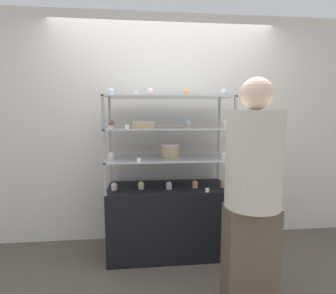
% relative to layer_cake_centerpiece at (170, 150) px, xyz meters
% --- Properties ---
extents(ground_plane, '(20.00, 20.00, 0.00)m').
position_rel_layer_cake_centerpiece_xyz_m(ground_plane, '(-0.02, -0.06, -1.11)').
color(ground_plane, brown).
extents(back_wall, '(8.00, 0.05, 2.60)m').
position_rel_layer_cake_centerpiece_xyz_m(back_wall, '(-0.02, 0.36, 0.19)').
color(back_wall, silver).
rests_on(back_wall, ground_plane).
extents(display_base, '(1.24, 0.53, 0.73)m').
position_rel_layer_cake_centerpiece_xyz_m(display_base, '(-0.02, -0.06, -0.74)').
color(display_base, black).
rests_on(display_base, ground_plane).
extents(display_riser_lower, '(1.24, 0.53, 0.31)m').
position_rel_layer_cake_centerpiece_xyz_m(display_riser_lower, '(-0.02, -0.06, -0.09)').
color(display_riser_lower, '#99999E').
rests_on(display_riser_lower, display_base).
extents(display_riser_middle, '(1.24, 0.53, 0.31)m').
position_rel_layer_cake_centerpiece_xyz_m(display_riser_middle, '(-0.02, -0.06, 0.22)').
color(display_riser_middle, '#99999E').
rests_on(display_riser_middle, display_riser_lower).
extents(display_riser_upper, '(1.24, 0.53, 0.31)m').
position_rel_layer_cake_centerpiece_xyz_m(display_riser_upper, '(-0.02, -0.06, 0.53)').
color(display_riser_upper, '#99999E').
rests_on(display_riser_upper, display_riser_middle).
extents(layer_cake_centerpiece, '(0.20, 0.20, 0.14)m').
position_rel_layer_cake_centerpiece_xyz_m(layer_cake_centerpiece, '(0.00, 0.00, 0.00)').
color(layer_cake_centerpiece, '#DBBC84').
rests_on(layer_cake_centerpiece, display_riser_lower).
extents(sheet_cake_frosted, '(0.21, 0.14, 0.07)m').
position_rel_layer_cake_centerpiece_xyz_m(sheet_cake_frosted, '(-0.27, -0.08, 0.27)').
color(sheet_cake_frosted, '#DBBC84').
rests_on(sheet_cake_frosted, display_riser_middle).
extents(cupcake_0, '(0.06, 0.06, 0.08)m').
position_rel_layer_cake_centerpiece_xyz_m(cupcake_0, '(-0.57, -0.13, -0.34)').
color(cupcake_0, beige).
rests_on(cupcake_0, display_base).
extents(cupcake_1, '(0.06, 0.06, 0.08)m').
position_rel_layer_cake_centerpiece_xyz_m(cupcake_1, '(-0.30, -0.11, -0.34)').
color(cupcake_1, beige).
rests_on(cupcake_1, display_base).
extents(cupcake_2, '(0.06, 0.06, 0.08)m').
position_rel_layer_cake_centerpiece_xyz_m(cupcake_2, '(-0.03, -0.15, -0.34)').
color(cupcake_2, beige).
rests_on(cupcake_2, display_base).
extents(cupcake_3, '(0.06, 0.06, 0.08)m').
position_rel_layer_cake_centerpiece_xyz_m(cupcake_3, '(0.25, -0.13, -0.34)').
color(cupcake_3, '#CCB28C').
rests_on(cupcake_3, display_base).
extents(cupcake_4, '(0.06, 0.06, 0.08)m').
position_rel_layer_cake_centerpiece_xyz_m(cupcake_4, '(0.54, -0.15, -0.34)').
color(cupcake_4, '#CCB28C').
rests_on(cupcake_4, display_base).
extents(price_tag_0, '(0.04, 0.00, 0.04)m').
position_rel_layer_cake_centerpiece_xyz_m(price_tag_0, '(0.33, -0.30, -0.35)').
color(price_tag_0, white).
rests_on(price_tag_0, display_base).
extents(cupcake_5, '(0.07, 0.07, 0.08)m').
position_rel_layer_cake_centerpiece_xyz_m(cupcake_5, '(-0.59, -0.15, -0.03)').
color(cupcake_5, beige).
rests_on(cupcake_5, display_riser_lower).
extents(cupcake_6, '(0.07, 0.07, 0.08)m').
position_rel_layer_cake_centerpiece_xyz_m(cupcake_6, '(0.52, -0.20, -0.03)').
color(cupcake_6, white).
rests_on(cupcake_6, display_riser_lower).
extents(price_tag_1, '(0.04, 0.00, 0.04)m').
position_rel_layer_cake_centerpiece_xyz_m(price_tag_1, '(-0.32, -0.30, -0.05)').
color(price_tag_1, white).
rests_on(price_tag_1, display_riser_lower).
extents(cupcake_7, '(0.06, 0.06, 0.08)m').
position_rel_layer_cake_centerpiece_xyz_m(cupcake_7, '(-0.58, -0.12, 0.27)').
color(cupcake_7, white).
rests_on(cupcake_7, display_riser_middle).
extents(cupcake_8, '(0.06, 0.06, 0.08)m').
position_rel_layer_cake_centerpiece_xyz_m(cupcake_8, '(0.17, -0.11, 0.27)').
color(cupcake_8, '#CCB28C').
rests_on(cupcake_8, display_riser_middle).
extents(cupcake_9, '(0.06, 0.06, 0.08)m').
position_rel_layer_cake_centerpiece_xyz_m(cupcake_9, '(0.53, -0.19, 0.27)').
color(cupcake_9, beige).
rests_on(cupcake_9, display_riser_middle).
extents(price_tag_2, '(0.04, 0.00, 0.04)m').
position_rel_layer_cake_centerpiece_xyz_m(price_tag_2, '(-0.42, -0.30, 0.26)').
color(price_tag_2, white).
rests_on(price_tag_2, display_riser_middle).
extents(cupcake_10, '(0.07, 0.07, 0.08)m').
position_rel_layer_cake_centerpiece_xyz_m(cupcake_10, '(-0.58, -0.11, 0.58)').
color(cupcake_10, white).
rests_on(cupcake_10, display_riser_upper).
extents(cupcake_11, '(0.07, 0.07, 0.08)m').
position_rel_layer_cake_centerpiece_xyz_m(cupcake_11, '(-0.21, -0.14, 0.58)').
color(cupcake_11, '#CCB28C').
rests_on(cupcake_11, display_riser_upper).
extents(cupcake_12, '(0.07, 0.07, 0.08)m').
position_rel_layer_cake_centerpiece_xyz_m(cupcake_12, '(0.15, -0.12, 0.58)').
color(cupcake_12, '#CCB28C').
rests_on(cupcake_12, display_riser_upper).
extents(cupcake_13, '(0.07, 0.07, 0.08)m').
position_rel_layer_cake_centerpiece_xyz_m(cupcake_13, '(0.53, -0.12, 0.58)').
color(cupcake_13, '#CCB28C').
rests_on(cupcake_13, display_riser_upper).
extents(price_tag_3, '(0.04, 0.00, 0.04)m').
position_rel_layer_cake_centerpiece_xyz_m(price_tag_3, '(-0.34, -0.30, 0.57)').
color(price_tag_3, white).
rests_on(price_tag_3, display_riser_upper).
extents(customer_figure, '(0.41, 0.41, 1.74)m').
position_rel_layer_cake_centerpiece_xyz_m(customer_figure, '(0.51, -0.92, -0.18)').
color(customer_figure, brown).
rests_on(customer_figure, ground_plane).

